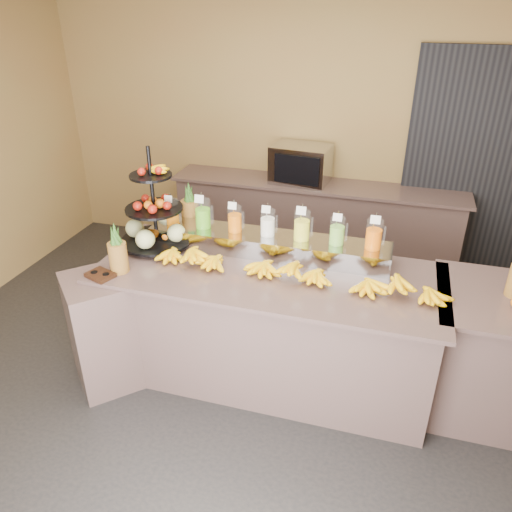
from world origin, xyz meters
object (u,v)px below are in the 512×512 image
at_px(pitcher_tray, 267,244).
at_px(condiment_caddy, 100,275).
at_px(fruit_stand, 159,221).
at_px(oven_warmer, 301,164).
at_px(banana_heap, 290,268).

bearing_deg(pitcher_tray, condiment_caddy, -146.39).
relative_size(fruit_stand, condiment_caddy, 4.24).
bearing_deg(fruit_stand, oven_warmer, 48.73).
relative_size(pitcher_tray, condiment_caddy, 9.85).
distance_m(pitcher_tray, fruit_stand, 0.86).
xyz_separation_m(fruit_stand, condiment_caddy, (-0.19, -0.58, -0.19)).
bearing_deg(condiment_caddy, oven_warmer, 68.24).
distance_m(banana_heap, oven_warmer, 2.01).
xyz_separation_m(pitcher_tray, condiment_caddy, (-1.03, -0.69, -0.06)).
bearing_deg(oven_warmer, condiment_caddy, -105.84).
xyz_separation_m(banana_heap, oven_warmer, (-0.34, 1.98, 0.12)).
distance_m(banana_heap, condiment_caddy, 1.34).
bearing_deg(fruit_stand, banana_heap, -28.67).
height_order(banana_heap, condiment_caddy, banana_heap).
bearing_deg(oven_warmer, banana_heap, -74.22).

